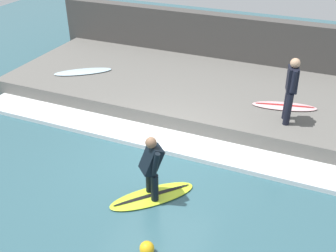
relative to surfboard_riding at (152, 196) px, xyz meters
The scene contains 10 objects.
ground_plane 1.23m from the surfboard_riding, 17.18° to the left, with size 28.00×28.00×0.00m, color #335B66.
concrete_ledge 4.68m from the surfboard_riding, ahead, with size 4.40×12.21×0.50m, color #66635E.
back_wall 7.18m from the surfboard_riding, ahead, with size 0.50×12.82×1.95m, color #474442.
wave_foam_crest 2.02m from the surfboard_riding, 10.37° to the left, with size 0.95×11.60×0.12m, color white.
surfboard_riding is the anchor object (origin of this frame).
surfer_riding 0.81m from the surfboard_riding, 90.00° to the right, with size 0.57×0.57×1.40m.
surfer_waiting_near 4.22m from the surfboard_riding, 32.08° to the right, with size 0.55×0.33×1.66m.
surfboard_waiting_near 4.60m from the surfboard_riding, 25.68° to the right, with size 0.85×1.75×0.07m.
surfboard_spare 5.89m from the surfboard_riding, 46.76° to the left, with size 1.48×1.74×0.06m.
marker_buoy 1.48m from the surfboard_riding, 158.77° to the right, with size 0.26×0.26×0.26m, color yellow.
Camera 1 is at (-6.78, -3.08, 5.44)m, focal length 42.00 mm.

